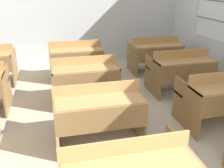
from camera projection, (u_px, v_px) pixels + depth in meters
wall_back at (66, 2)px, 6.45m from camera, size 5.99×0.06×3.03m
bench_second_center at (98, 110)px, 3.35m from camera, size 1.11×0.76×0.82m
bench_second_right at (223, 97)px, 3.75m from camera, size 1.11×0.76×0.82m
bench_third_center at (85, 77)px, 4.49m from camera, size 1.11×0.76×0.82m
bench_third_right at (181, 69)px, 4.91m from camera, size 1.11×0.76×0.82m
bench_back_center at (76, 58)px, 5.64m from camera, size 1.11×0.76×0.82m
bench_back_right at (155, 53)px, 6.03m from camera, size 1.11×0.76×0.82m
wastepaper_bin at (176, 56)px, 6.87m from camera, size 0.25×0.25×0.31m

